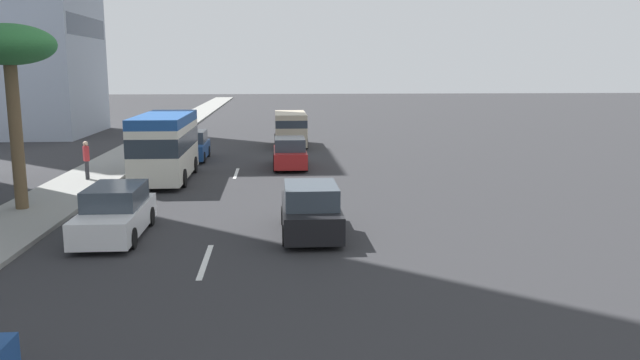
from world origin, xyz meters
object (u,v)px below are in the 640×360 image
object	(u,v)px
pedestrian_by_tree	(86,158)
car_fourth	(290,153)
van_sixth	(290,127)
palm_tree	(9,51)
car_lead	(311,211)
car_third	(115,213)
car_fifth	(191,146)
minibus_second	(165,144)

from	to	relation	value
pedestrian_by_tree	car_fourth	bearing A→B (deg)	-98.26
van_sixth	palm_tree	size ratio (longest dim) A/B	0.80
car_lead	van_sixth	world-z (taller)	van_sixth
car_third	car_fifth	world-z (taller)	car_fifth
minibus_second	car_fourth	world-z (taller)	minibus_second
car_lead	palm_tree	xyz separation A→B (m)	(3.97, 10.55, 5.13)
car_fourth	car_lead	bearing A→B (deg)	-178.75
minibus_second	pedestrian_by_tree	size ratio (longest dim) A/B	3.86
car_third	van_sixth	world-z (taller)	van_sixth
car_fourth	pedestrian_by_tree	size ratio (longest dim) A/B	2.44
van_sixth	pedestrian_by_tree	world-z (taller)	van_sixth
car_lead	minibus_second	xyz separation A→B (m)	(10.57, 6.33, 0.94)
palm_tree	car_lead	bearing A→B (deg)	-110.64
car_third	car_fifth	distance (m)	17.09
car_lead	minibus_second	bearing A→B (deg)	30.91
car_lead	pedestrian_by_tree	world-z (taller)	pedestrian_by_tree
car_third	car_fourth	distance (m)	14.91
van_sixth	palm_tree	bearing A→B (deg)	151.53
van_sixth	palm_tree	xyz separation A→B (m)	(-19.44, 10.54, 4.59)
minibus_second	car_fifth	world-z (taller)	minibus_second
car_fifth	palm_tree	world-z (taller)	palm_tree
car_fourth	pedestrian_by_tree	world-z (taller)	pedestrian_by_tree
car_fifth	palm_tree	bearing A→B (deg)	-18.83
car_fourth	pedestrian_by_tree	bearing A→B (deg)	111.33
van_sixth	palm_tree	distance (m)	22.59
car_fourth	car_fifth	world-z (taller)	car_fifth
minibus_second	palm_tree	bearing A→B (deg)	-32.64
car_lead	car_fifth	xyz separation A→B (m)	(17.33, 6.00, 0.01)
car_third	van_sixth	bearing A→B (deg)	165.02
van_sixth	car_lead	bearing A→B (deg)	-179.98
car_lead	minibus_second	size ratio (longest dim) A/B	0.62
car_fourth	palm_tree	size ratio (longest dim) A/B	0.65
minibus_second	van_sixth	size ratio (longest dim) A/B	1.29
car_third	palm_tree	distance (m)	7.71
pedestrian_by_tree	palm_tree	world-z (taller)	palm_tree
car_third	car_fifth	size ratio (longest dim) A/B	1.06
van_sixth	car_third	bearing A→B (deg)	165.02
car_lead	palm_tree	bearing A→B (deg)	69.36
minibus_second	pedestrian_by_tree	world-z (taller)	minibus_second
car_fourth	pedestrian_by_tree	xyz separation A→B (m)	(-3.76, 9.62, 0.38)
pedestrian_by_tree	palm_tree	bearing A→B (deg)	144.65
pedestrian_by_tree	car_fifth	bearing A→B (deg)	-58.35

